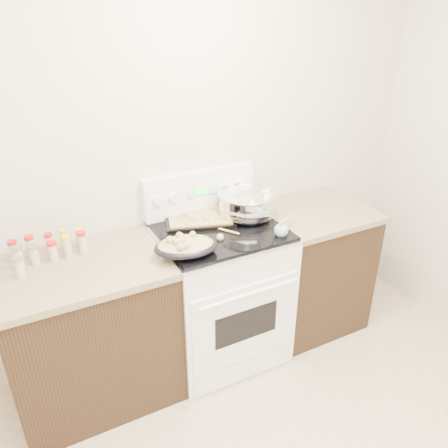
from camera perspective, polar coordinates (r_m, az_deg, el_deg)
room_shell at (r=1.10m, az=16.79°, el=0.87°), size 4.10×3.60×2.75m
counter_left at (r=2.73m, az=-16.73°, el=-13.29°), size 0.93×0.67×0.92m
counter_right at (r=3.26m, az=11.03°, el=-5.45°), size 0.73×0.67×0.92m
kitchen_range at (r=2.90m, az=-0.50°, el=-8.63°), size 0.78×0.73×1.22m
mixing_bowl at (r=2.78m, az=3.06°, el=2.52°), size 0.45×0.45×0.22m
roasting_pan at (r=2.39m, az=-5.08°, el=-2.85°), size 0.40×0.32×0.11m
baking_sheet at (r=2.77m, az=-3.13°, el=0.81°), size 0.50×0.41×0.06m
wooden_spoon at (r=2.58m, az=-0.42°, el=-1.39°), size 0.15×0.22×0.04m
blue_ladle at (r=2.61m, az=7.56°, el=-0.68°), size 0.24×0.20×0.11m
spice_jars at (r=2.56m, az=-22.12°, el=-3.03°), size 0.39×0.24×0.13m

